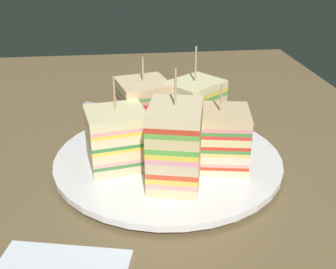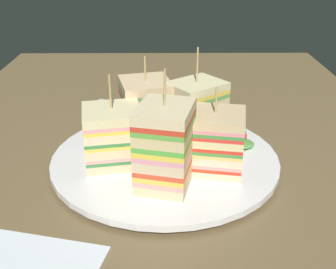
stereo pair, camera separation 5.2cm
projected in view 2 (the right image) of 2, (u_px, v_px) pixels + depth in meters
ground_plane at (168, 171)px, 54.45cm from camera, size 112.59×71.49×1.80cm
plate at (168, 160)px, 53.70cm from camera, size 28.64×28.64×1.41cm
sandwich_wedge_0 at (217, 141)px, 49.43cm from camera, size 7.52×7.90×10.21cm
sandwich_wedge_1 at (199, 111)px, 56.13cm from camera, size 8.55×8.82×12.71cm
sandwich_wedge_2 at (149, 109)px, 56.98cm from camera, size 8.16×7.80×11.33cm
sandwich_wedge_3 at (116, 136)px, 50.72cm from camera, size 7.43×7.88×11.16cm
sandwich_wedge_4 at (167, 146)px, 45.68cm from camera, size 7.99×7.02×13.35cm
chip_pile at (176, 148)px, 52.59cm from camera, size 7.16×6.79×2.75cm
salad_garnish at (235, 137)px, 57.07cm from camera, size 8.07×6.33×1.33cm
spoon at (152, 109)px, 70.28cm from camera, size 8.85×13.51×1.00cm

